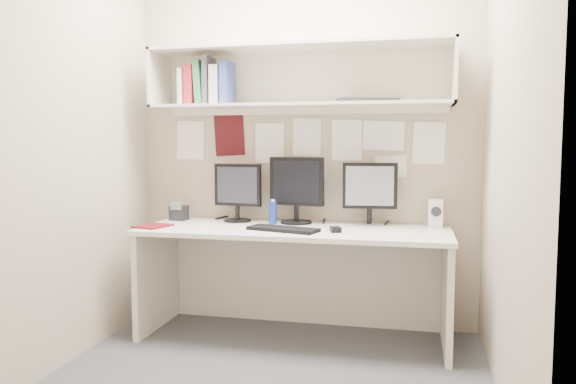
% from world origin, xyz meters
% --- Properties ---
extents(floor, '(2.40, 2.00, 0.01)m').
position_xyz_m(floor, '(0.00, 0.00, 0.00)').
color(floor, '#404045').
rests_on(floor, ground).
extents(wall_back, '(2.40, 0.02, 2.60)m').
position_xyz_m(wall_back, '(0.00, 1.00, 1.30)').
color(wall_back, tan).
rests_on(wall_back, ground).
extents(wall_front, '(2.40, 0.02, 2.60)m').
position_xyz_m(wall_front, '(0.00, -1.00, 1.30)').
color(wall_front, tan).
rests_on(wall_front, ground).
extents(wall_left, '(0.02, 2.00, 2.60)m').
position_xyz_m(wall_left, '(-1.20, 0.00, 1.30)').
color(wall_left, tan).
rests_on(wall_left, ground).
extents(wall_right, '(0.02, 2.00, 2.60)m').
position_xyz_m(wall_right, '(1.20, 0.00, 1.30)').
color(wall_right, tan).
rests_on(wall_right, ground).
extents(desk, '(2.00, 0.70, 0.73)m').
position_xyz_m(desk, '(0.00, 0.65, 0.37)').
color(desk, silver).
rests_on(desk, floor).
extents(overhead_hutch, '(2.00, 0.38, 0.40)m').
position_xyz_m(overhead_hutch, '(0.00, 0.86, 1.72)').
color(overhead_hutch, beige).
rests_on(overhead_hutch, wall_back).
extents(pinned_papers, '(1.92, 0.01, 0.48)m').
position_xyz_m(pinned_papers, '(0.00, 0.99, 1.25)').
color(pinned_papers, white).
rests_on(pinned_papers, wall_back).
extents(monitor_left, '(0.35, 0.19, 0.40)m').
position_xyz_m(monitor_left, '(-0.45, 0.87, 0.95)').
color(monitor_left, black).
rests_on(monitor_left, desk).
extents(monitor_center, '(0.39, 0.21, 0.45)m').
position_xyz_m(monitor_center, '(-0.03, 0.87, 0.98)').
color(monitor_center, black).
rests_on(monitor_center, desk).
extents(monitor_right, '(0.36, 0.20, 0.42)m').
position_xyz_m(monitor_right, '(0.47, 0.87, 0.96)').
color(monitor_right, '#A5A5AA').
rests_on(monitor_right, desk).
extents(keyboard, '(0.48, 0.28, 0.02)m').
position_xyz_m(keyboard, '(-0.04, 0.52, 0.74)').
color(keyboard, black).
rests_on(keyboard, desk).
extents(mouse, '(0.09, 0.11, 0.03)m').
position_xyz_m(mouse, '(0.29, 0.55, 0.74)').
color(mouse, black).
rests_on(mouse, desk).
extents(speaker, '(0.10, 0.10, 0.18)m').
position_xyz_m(speaker, '(0.90, 0.87, 0.82)').
color(speaker, silver).
rests_on(speaker, desk).
extents(blue_bottle, '(0.05, 0.05, 0.17)m').
position_xyz_m(blue_bottle, '(-0.18, 0.80, 0.81)').
color(blue_bottle, navy).
rests_on(blue_bottle, desk).
extents(maroon_notebook, '(0.23, 0.26, 0.01)m').
position_xyz_m(maroon_notebook, '(-0.91, 0.49, 0.74)').
color(maroon_notebook, '#5E1013').
rests_on(maroon_notebook, desk).
extents(desk_phone, '(0.12, 0.11, 0.14)m').
position_xyz_m(desk_phone, '(-0.88, 0.83, 0.78)').
color(desk_phone, black).
rests_on(desk_phone, desk).
extents(book_stack, '(0.35, 0.20, 0.32)m').
position_xyz_m(book_stack, '(-0.64, 0.79, 1.68)').
color(book_stack, silver).
rests_on(book_stack, overhead_hutch).
extents(hutch_tray, '(0.42, 0.28, 0.03)m').
position_xyz_m(hutch_tray, '(0.46, 0.82, 1.55)').
color(hutch_tray, black).
rests_on(hutch_tray, overhead_hutch).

